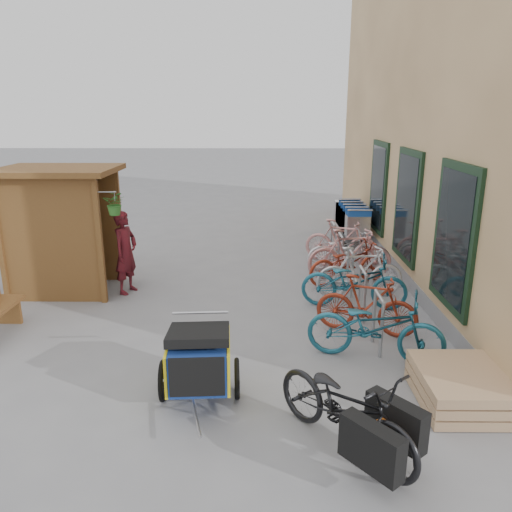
{
  "coord_description": "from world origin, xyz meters",
  "views": [
    {
      "loc": [
        0.58,
        -6.74,
        3.43
      ],
      "look_at": [
        0.5,
        1.5,
        1.0
      ],
      "focal_mm": 35.0,
      "sensor_mm": 36.0,
      "label": 1
    }
  ],
  "objects_px": {
    "person_kiosk": "(126,252)",
    "bike_7": "(341,241)",
    "kiosk": "(57,213)",
    "cargo_bike": "(348,409)",
    "bike_1": "(367,305)",
    "bike_4": "(348,263)",
    "shopping_carts": "(351,217)",
    "child_trailer": "(199,358)",
    "bike_2": "(354,282)",
    "bike_3": "(360,272)",
    "pallet_stack": "(461,387)",
    "bike_6": "(342,250)",
    "bike_5": "(350,254)",
    "bike_0": "(375,327)"
  },
  "relations": [
    {
      "from": "person_kiosk",
      "to": "bike_7",
      "type": "distance_m",
      "value": 4.9
    },
    {
      "from": "kiosk",
      "to": "cargo_bike",
      "type": "xyz_separation_m",
      "value": [
        4.76,
        -4.75,
        -1.07
      ]
    },
    {
      "from": "bike_1",
      "to": "bike_4",
      "type": "bearing_deg",
      "value": 17.22
    },
    {
      "from": "shopping_carts",
      "to": "person_kiosk",
      "type": "distance_m",
      "value": 6.43
    },
    {
      "from": "child_trailer",
      "to": "bike_2",
      "type": "xyz_separation_m",
      "value": [
        2.4,
        2.94,
        -0.05
      ]
    },
    {
      "from": "person_kiosk",
      "to": "bike_1",
      "type": "relative_size",
      "value": 1.01
    },
    {
      "from": "bike_2",
      "to": "bike_7",
      "type": "distance_m",
      "value": 2.81
    },
    {
      "from": "kiosk",
      "to": "child_trailer",
      "type": "distance_m",
      "value": 5.0
    },
    {
      "from": "shopping_carts",
      "to": "bike_3",
      "type": "relative_size",
      "value": 1.46
    },
    {
      "from": "pallet_stack",
      "to": "person_kiosk",
      "type": "relative_size",
      "value": 0.75
    },
    {
      "from": "pallet_stack",
      "to": "bike_1",
      "type": "bearing_deg",
      "value": 111.01
    },
    {
      "from": "kiosk",
      "to": "bike_2",
      "type": "height_order",
      "value": "kiosk"
    },
    {
      "from": "person_kiosk",
      "to": "bike_1",
      "type": "distance_m",
      "value": 4.63
    },
    {
      "from": "bike_3",
      "to": "bike_6",
      "type": "distance_m",
      "value": 1.8
    },
    {
      "from": "bike_1",
      "to": "bike_4",
      "type": "xyz_separation_m",
      "value": [
        0.09,
        2.34,
        -0.04
      ]
    },
    {
      "from": "pallet_stack",
      "to": "person_kiosk",
      "type": "xyz_separation_m",
      "value": [
        -5.0,
        3.79,
        0.59
      ]
    },
    {
      "from": "child_trailer",
      "to": "bike_2",
      "type": "bearing_deg",
      "value": 47.11
    },
    {
      "from": "shopping_carts",
      "to": "bike_5",
      "type": "xyz_separation_m",
      "value": [
        -0.56,
        -3.18,
        -0.1
      ]
    },
    {
      "from": "child_trailer",
      "to": "bike_7",
      "type": "height_order",
      "value": "bike_7"
    },
    {
      "from": "shopping_carts",
      "to": "cargo_bike",
      "type": "xyz_separation_m",
      "value": [
        -1.52,
        -8.71,
        -0.15
      ]
    },
    {
      "from": "bike_2",
      "to": "bike_4",
      "type": "distance_m",
      "value": 1.26
    },
    {
      "from": "bike_1",
      "to": "bike_3",
      "type": "xyz_separation_m",
      "value": [
        0.19,
        1.59,
        0.02
      ]
    },
    {
      "from": "child_trailer",
      "to": "bike_6",
      "type": "height_order",
      "value": "child_trailer"
    },
    {
      "from": "shopping_carts",
      "to": "bike_6",
      "type": "relative_size",
      "value": 1.49
    },
    {
      "from": "child_trailer",
      "to": "cargo_bike",
      "type": "height_order",
      "value": "cargo_bike"
    },
    {
      "from": "bike_1",
      "to": "bike_7",
      "type": "xyz_separation_m",
      "value": [
        0.19,
        3.88,
        0.02
      ]
    },
    {
      "from": "child_trailer",
      "to": "bike_7",
      "type": "distance_m",
      "value": 6.3
    },
    {
      "from": "pallet_stack",
      "to": "bike_4",
      "type": "height_order",
      "value": "bike_4"
    },
    {
      "from": "shopping_carts",
      "to": "bike_2",
      "type": "height_order",
      "value": "shopping_carts"
    },
    {
      "from": "bike_4",
      "to": "bike_6",
      "type": "bearing_deg",
      "value": -21.4
    },
    {
      "from": "kiosk",
      "to": "bike_1",
      "type": "height_order",
      "value": "kiosk"
    },
    {
      "from": "pallet_stack",
      "to": "bike_3",
      "type": "height_order",
      "value": "bike_3"
    },
    {
      "from": "shopping_carts",
      "to": "bike_7",
      "type": "bearing_deg",
      "value": -105.84
    },
    {
      "from": "cargo_bike",
      "to": "bike_5",
      "type": "xyz_separation_m",
      "value": [
        0.96,
        5.53,
        0.05
      ]
    },
    {
      "from": "kiosk",
      "to": "shopping_carts",
      "type": "bearing_deg",
      "value": 32.23
    },
    {
      "from": "child_trailer",
      "to": "bike_4",
      "type": "relative_size",
      "value": 0.98
    },
    {
      "from": "shopping_carts",
      "to": "bike_0",
      "type": "distance_m",
      "value": 6.79
    },
    {
      "from": "bike_5",
      "to": "bike_2",
      "type": "bearing_deg",
      "value": 167.52
    },
    {
      "from": "shopping_carts",
      "to": "bike_4",
      "type": "bearing_deg",
      "value": -100.57
    },
    {
      "from": "bike_6",
      "to": "kiosk",
      "type": "bearing_deg",
      "value": 90.29
    },
    {
      "from": "pallet_stack",
      "to": "bike_3",
      "type": "xyz_separation_m",
      "value": [
        -0.56,
        3.55,
        0.29
      ]
    },
    {
      "from": "child_trailer",
      "to": "bike_2",
      "type": "distance_m",
      "value": 3.8
    },
    {
      "from": "kiosk",
      "to": "child_trailer",
      "type": "xyz_separation_m",
      "value": [
        3.12,
        -3.78,
        -1.01
      ]
    },
    {
      "from": "kiosk",
      "to": "cargo_bike",
      "type": "distance_m",
      "value": 6.81
    },
    {
      "from": "kiosk",
      "to": "person_kiosk",
      "type": "distance_m",
      "value": 1.48
    },
    {
      "from": "kiosk",
      "to": "bike_2",
      "type": "xyz_separation_m",
      "value": [
        5.52,
        -0.83,
        -1.06
      ]
    },
    {
      "from": "bike_0",
      "to": "bike_6",
      "type": "distance_m",
      "value": 4.26
    },
    {
      "from": "bike_3",
      "to": "bike_7",
      "type": "bearing_deg",
      "value": -6.28
    },
    {
      "from": "bike_5",
      "to": "bike_7",
      "type": "relative_size",
      "value": 1.07
    },
    {
      "from": "bike_4",
      "to": "bike_7",
      "type": "distance_m",
      "value": 1.55
    }
  ]
}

